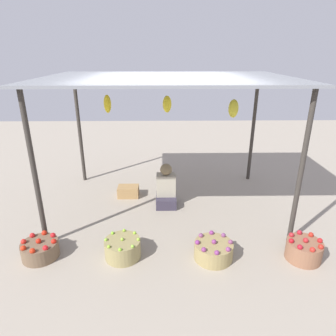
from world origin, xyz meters
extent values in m
plane|color=#A29786|center=(0.00, 0.00, 0.00)|extent=(14.00, 14.00, 0.00)
cylinder|color=#38332D|center=(-1.78, -1.14, 1.10)|extent=(0.07, 0.07, 2.20)
cylinder|color=#38332D|center=(1.78, -1.14, 1.10)|extent=(0.07, 0.07, 2.20)
cylinder|color=#38332D|center=(-1.78, 1.14, 1.10)|extent=(0.07, 0.07, 2.20)
cylinder|color=#38332D|center=(1.78, 1.14, 1.10)|extent=(0.07, 0.07, 2.20)
cube|color=gray|center=(0.00, 0.00, 2.22)|extent=(3.87, 2.58, 0.04)
ellipsoid|color=yellow|center=(-1.04, 0.43, 1.75)|extent=(0.13, 0.13, 0.32)
ellipsoid|color=yellow|center=(0.00, 0.39, 1.75)|extent=(0.15, 0.15, 0.29)
ellipsoid|color=yellow|center=(1.06, -0.05, 1.75)|extent=(0.16, 0.16, 0.29)
cube|color=#363141|center=(-0.02, -0.02, 0.09)|extent=(0.36, 0.44, 0.18)
cube|color=#AFA690|center=(-0.02, 0.03, 0.38)|extent=(0.34, 0.22, 0.40)
sphere|color=olive|center=(-0.02, 0.03, 0.67)|extent=(0.21, 0.21, 0.21)
cylinder|color=brown|center=(-1.74, -1.45, 0.11)|extent=(0.49, 0.49, 0.22)
sphere|color=red|center=(-1.74, -1.45, 0.25)|extent=(0.07, 0.07, 0.07)
sphere|color=red|center=(-1.54, -1.45, 0.24)|extent=(0.07, 0.07, 0.07)
sphere|color=red|center=(-1.60, -1.31, 0.24)|extent=(0.07, 0.07, 0.07)
sphere|color=red|center=(-1.74, -1.25, 0.24)|extent=(0.07, 0.07, 0.07)
sphere|color=red|center=(-1.88, -1.31, 0.24)|extent=(0.07, 0.07, 0.07)
sphere|color=red|center=(-1.94, -1.45, 0.24)|extent=(0.07, 0.07, 0.07)
sphere|color=red|center=(-1.88, -1.60, 0.24)|extent=(0.07, 0.07, 0.07)
sphere|color=red|center=(-1.74, -1.66, 0.24)|extent=(0.07, 0.07, 0.07)
sphere|color=red|center=(-1.60, -1.60, 0.24)|extent=(0.07, 0.07, 0.07)
cylinder|color=#968856|center=(-0.63, -1.47, 0.13)|extent=(0.48, 0.48, 0.26)
sphere|color=#8EBD3B|center=(-0.63, -1.47, 0.28)|extent=(0.04, 0.04, 0.04)
sphere|color=#91BD3C|center=(-0.41, -1.47, 0.27)|extent=(0.04, 0.04, 0.04)
sphere|color=#90C832|center=(-0.47, -1.32, 0.27)|extent=(0.04, 0.04, 0.04)
sphere|color=#8CC233|center=(-0.63, -1.25, 0.27)|extent=(0.04, 0.04, 0.04)
sphere|color=#83D02F|center=(-0.78, -1.32, 0.27)|extent=(0.04, 0.04, 0.04)
sphere|color=#87C339|center=(-0.84, -1.47, 0.27)|extent=(0.04, 0.04, 0.04)
sphere|color=#92C233|center=(-0.78, -1.62, 0.27)|extent=(0.04, 0.04, 0.04)
sphere|color=#89D031|center=(-0.63, -1.69, 0.27)|extent=(0.04, 0.04, 0.04)
sphere|color=#8AC73E|center=(-0.47, -1.62, 0.27)|extent=(0.04, 0.04, 0.04)
cylinder|color=#9B8855|center=(0.60, -1.52, 0.12)|extent=(0.52, 0.52, 0.23)
sphere|color=#833574|center=(0.60, -1.52, 0.26)|extent=(0.06, 0.06, 0.06)
sphere|color=#804168|center=(0.82, -1.52, 0.25)|extent=(0.06, 0.06, 0.06)
sphere|color=#783C6D|center=(0.75, -1.36, 0.25)|extent=(0.06, 0.06, 0.06)
sphere|color=#813077|center=(0.60, -1.30, 0.25)|extent=(0.06, 0.06, 0.06)
sphere|color=#80416E|center=(0.44, -1.36, 0.25)|extent=(0.06, 0.06, 0.06)
sphere|color=#7F307A|center=(0.37, -1.52, 0.25)|extent=(0.06, 0.06, 0.06)
sphere|color=#7F356E|center=(0.44, -1.68, 0.25)|extent=(0.06, 0.06, 0.06)
sphere|color=#813777|center=(0.60, -1.74, 0.25)|extent=(0.06, 0.06, 0.06)
sphere|color=#863C75|center=(0.75, -1.68, 0.25)|extent=(0.06, 0.06, 0.06)
cylinder|color=#8E5F44|center=(1.80, -1.55, 0.13)|extent=(0.46, 0.46, 0.26)
sphere|color=red|center=(1.80, -1.55, 0.29)|extent=(0.07, 0.07, 0.07)
sphere|color=red|center=(1.99, -1.55, 0.29)|extent=(0.07, 0.07, 0.07)
sphere|color=red|center=(1.93, -1.42, 0.29)|extent=(0.07, 0.07, 0.07)
sphere|color=#AD1E2B|center=(1.80, -1.37, 0.29)|extent=(0.07, 0.07, 0.07)
sphere|color=#AB232A|center=(1.66, -1.42, 0.29)|extent=(0.07, 0.07, 0.07)
sphere|color=#AE151D|center=(1.61, -1.55, 0.29)|extent=(0.07, 0.07, 0.07)
sphere|color=#B01826|center=(1.66, -1.69, 0.29)|extent=(0.07, 0.07, 0.07)
sphere|color=red|center=(1.80, -1.74, 0.29)|extent=(0.07, 0.07, 0.07)
sphere|color=#B1271C|center=(1.93, -1.69, 0.29)|extent=(0.07, 0.07, 0.07)
cube|color=#A9814E|center=(-0.75, 0.34, 0.10)|extent=(0.39, 0.27, 0.21)
camera|label=1|loc=(-0.07, -4.79, 2.60)|focal=31.65mm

